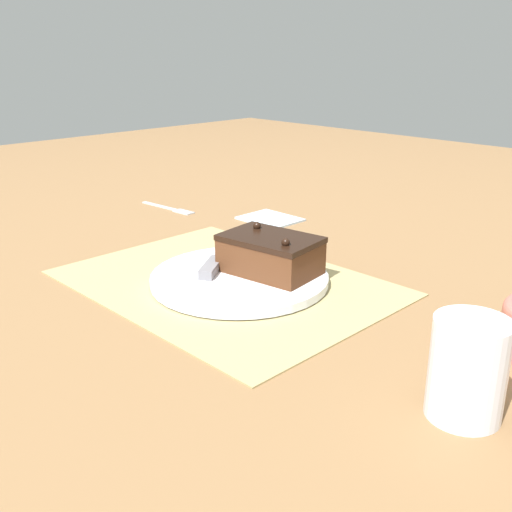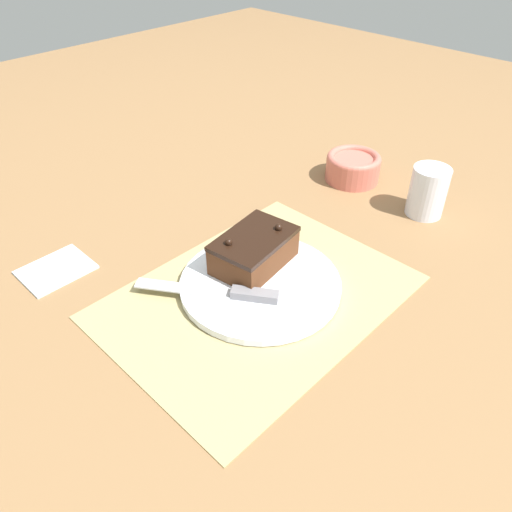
{
  "view_description": "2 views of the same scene",
  "coord_description": "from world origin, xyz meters",
  "views": [
    {
      "loc": [
        -0.6,
        0.53,
        0.33
      ],
      "look_at": [
        -0.04,
        -0.02,
        0.05
      ],
      "focal_mm": 42.0,
      "sensor_mm": 36.0,
      "label": 1
    },
    {
      "loc": [
        0.42,
        0.4,
        0.53
      ],
      "look_at": [
        -0.02,
        -0.03,
        0.05
      ],
      "focal_mm": 35.0,
      "sensor_mm": 36.0,
      "label": 2
    }
  ],
  "objects": [
    {
      "name": "ground_plane",
      "position": [
        0.0,
        0.0,
        0.0
      ],
      "size": [
        3.0,
        3.0,
        0.0
      ],
      "primitive_type": "plane",
      "color": "olive"
    },
    {
      "name": "chocolate_cake",
      "position": [
        -0.04,
        -0.05,
        0.04
      ],
      "size": [
        0.15,
        0.11,
        0.06
      ],
      "rotation": [
        0.0,
        0.0,
        0.14
      ],
      "color": "#512D19",
      "rests_on": "cake_plate"
    },
    {
      "name": "drinking_glass",
      "position": [
        -0.4,
        0.06,
        0.05
      ],
      "size": [
        0.07,
        0.07,
        0.1
      ],
      "color": "white",
      "rests_on": "ground_plane"
    },
    {
      "name": "folded_napkin",
      "position": [
        0.19,
        -0.29,
        0.0
      ],
      "size": [
        0.11,
        0.09,
        0.01
      ],
      "primitive_type": "cube",
      "color": "silver",
      "rests_on": "ground_plane"
    },
    {
      "name": "serving_knife",
      "position": [
        0.04,
        -0.02,
        0.02
      ],
      "size": [
        0.14,
        0.2,
        0.01
      ],
      "rotation": [
        0.0,
        0.0,
        3.73
      ],
      "color": "slate",
      "rests_on": "cake_plate"
    },
    {
      "name": "placemat_woven",
      "position": [
        0.0,
        0.0,
        0.0
      ],
      "size": [
        0.46,
        0.34,
        0.0
      ],
      "primitive_type": "cube",
      "color": "tan",
      "rests_on": "ground_plane"
    },
    {
      "name": "dessert_fork",
      "position": [
        0.39,
        -0.2,
        0.0
      ],
      "size": [
        0.15,
        0.03,
        0.01
      ],
      "rotation": [
        0.0,
        0.0,
        1.66
      ],
      "color": "#B7BABF",
      "rests_on": "ground_plane"
    },
    {
      "name": "cake_plate",
      "position": [
        -0.02,
        -0.01,
        0.01
      ],
      "size": [
        0.25,
        0.25,
        0.01
      ],
      "color": "white",
      "rests_on": "placemat_woven"
    }
  ]
}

